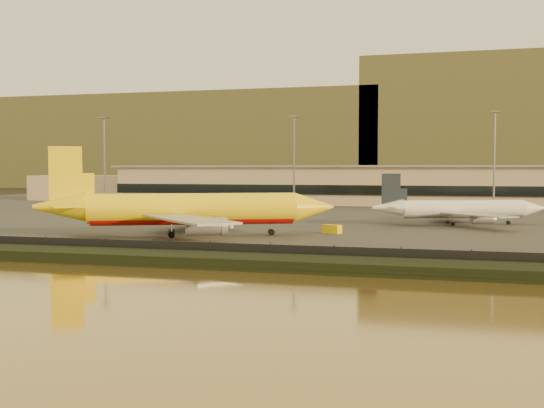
{
  "coord_description": "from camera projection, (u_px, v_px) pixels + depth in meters",
  "views": [
    {
      "loc": [
        33.04,
        -93.91,
        11.84
      ],
      "look_at": [
        3.16,
        12.0,
        6.07
      ],
      "focal_mm": 45.0,
      "sensor_mm": 36.0,
      "label": 1
    }
  ],
  "objects": [
    {
      "name": "ground",
      "position": [
        229.0,
        249.0,
        99.83
      ],
      "size": [
        900.0,
        900.0,
        0.0
      ],
      "primitive_type": "plane",
      "color": "black",
      "rests_on": "ground"
    },
    {
      "name": "embankment",
      "position": [
        183.0,
        259.0,
        83.46
      ],
      "size": [
        320.0,
        7.0,
        1.4
      ],
      "primitive_type": "cube",
      "color": "black",
      "rests_on": "ground"
    },
    {
      "name": "tarmac",
      "position": [
        341.0,
        210.0,
        191.14
      ],
      "size": [
        320.0,
        220.0,
        0.2
      ],
      "primitive_type": "cube",
      "color": "#2D2D2D",
      "rests_on": "ground"
    },
    {
      "name": "perimeter_fence",
      "position": [
        195.0,
        251.0,
        87.27
      ],
      "size": [
        300.0,
        0.05,
        2.2
      ],
      "primitive_type": "cube",
      "color": "black",
      "rests_on": "tarmac"
    },
    {
      "name": "terminal_building",
      "position": [
        314.0,
        185.0,
        224.11
      ],
      "size": [
        202.0,
        25.0,
        12.6
      ],
      "color": "tan",
      "rests_on": "tarmac"
    },
    {
      "name": "apron_light_masts",
      "position": [
        388.0,
        153.0,
        167.03
      ],
      "size": [
        152.2,
        12.2,
        25.4
      ],
      "color": "slate",
      "rests_on": "tarmac"
    },
    {
      "name": "distant_hills",
      "position": [
        376.0,
        137.0,
        430.6
      ],
      "size": [
        470.0,
        160.0,
        70.0
      ],
      "color": "brown",
      "rests_on": "ground"
    },
    {
      "name": "dhl_cargo_jet",
      "position": [
        188.0,
        210.0,
        116.36
      ],
      "size": [
        48.77,
        46.19,
        15.3
      ],
      "rotation": [
        0.0,
        0.0,
        0.41
      ],
      "color": "yellow",
      "rests_on": "tarmac"
    },
    {
      "name": "white_narrowbody_jet",
      "position": [
        460.0,
        210.0,
        140.23
      ],
      "size": [
        35.61,
        33.7,
        10.59
      ],
      "rotation": [
        0.0,
        0.0,
        0.36
      ],
      "color": "silver",
      "rests_on": "tarmac"
    },
    {
      "name": "gse_vehicle_yellow",
      "position": [
        332.0,
        229.0,
        122.01
      ],
      "size": [
        3.76,
        2.8,
        1.54
      ],
      "primitive_type": "cube",
      "rotation": [
        0.0,
        0.0,
        -0.42
      ],
      "color": "yellow",
      "rests_on": "tarmac"
    },
    {
      "name": "gse_vehicle_white",
      "position": [
        221.0,
        223.0,
        132.12
      ],
      "size": [
        4.43,
        2.0,
        1.99
      ],
      "primitive_type": "cube",
      "rotation": [
        0.0,
        0.0,
        0.0
      ],
      "color": "silver",
      "rests_on": "tarmac"
    }
  ]
}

